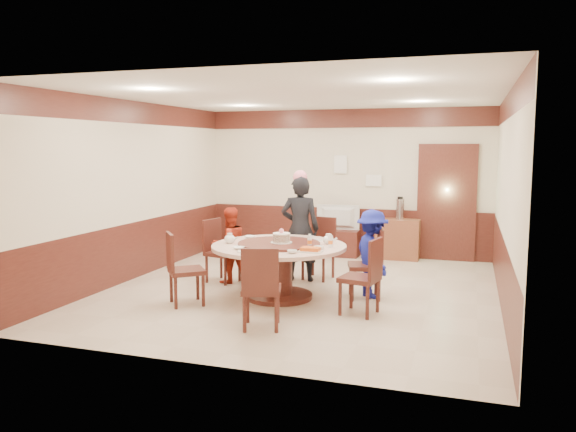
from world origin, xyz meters
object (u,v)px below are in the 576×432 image
(birthday_cake, at_px, (281,238))
(banquet_table, at_px, (279,260))
(person_red, at_px, (229,245))
(side_cabinet, at_px, (398,239))
(tv_stand, at_px, (337,243))
(person_standing, at_px, (300,229))
(shrimp_platter, at_px, (310,250))
(thermos, at_px, (400,209))
(person_blue, at_px, (372,254))
(television, at_px, (337,218))

(birthday_cake, bearing_deg, banquet_table, 163.45)
(person_red, height_order, side_cabinet, person_red)
(tv_stand, bearing_deg, banquet_table, -91.23)
(person_standing, relative_size, shrimp_platter, 5.47)
(tv_stand, xyz_separation_m, thermos, (1.18, 0.03, 0.69))
(person_standing, xyz_separation_m, person_blue, (1.24, -0.65, -0.21))
(person_standing, relative_size, tv_stand, 1.93)
(person_blue, height_order, television, person_blue)
(person_blue, xyz_separation_m, birthday_cake, (-1.18, -0.44, 0.23))
(birthday_cake, distance_m, thermos, 3.50)
(person_standing, distance_m, side_cabinet, 2.56)
(birthday_cake, xyz_separation_m, shrimp_platter, (0.52, -0.38, -0.07))
(banquet_table, height_order, shrimp_platter, shrimp_platter)
(side_cabinet, bearing_deg, person_blue, -90.05)
(person_red, xyz_separation_m, shrimp_platter, (1.59, -1.02, 0.19))
(shrimp_platter, distance_m, television, 3.67)
(banquet_table, xyz_separation_m, person_blue, (1.22, 0.43, 0.08))
(person_standing, distance_m, person_red, 1.12)
(person_standing, height_order, person_blue, person_standing)
(banquet_table, height_order, television, television)
(banquet_table, relative_size, person_red, 1.59)
(banquet_table, xyz_separation_m, person_red, (-1.03, 0.63, 0.05))
(banquet_table, height_order, person_standing, person_standing)
(person_blue, bearing_deg, thermos, -31.56)
(person_blue, bearing_deg, birthday_cake, 79.79)
(person_blue, relative_size, thermos, 3.23)
(person_standing, bearing_deg, television, -102.08)
(person_red, height_order, thermos, person_red)
(banquet_table, height_order, person_red, person_red)
(person_standing, xyz_separation_m, side_cabinet, (1.24, 2.19, -0.44))
(banquet_table, xyz_separation_m, side_cabinet, (1.22, 3.27, -0.16))
(banquet_table, relative_size, thermos, 4.87)
(banquet_table, bearing_deg, person_standing, 91.27)
(side_cabinet, bearing_deg, person_red, -130.34)
(person_blue, distance_m, tv_stand, 3.05)
(person_red, bearing_deg, birthday_cake, 100.05)
(person_red, relative_size, birthday_cake, 3.98)
(banquet_table, bearing_deg, thermos, 69.11)
(television, bearing_deg, birthday_cake, 86.11)
(banquet_table, distance_m, person_standing, 1.12)
(thermos, bearing_deg, tv_stand, -178.54)
(birthday_cake, bearing_deg, side_cabinet, 70.24)
(person_blue, xyz_separation_m, television, (-1.15, 2.81, 0.12))
(shrimp_platter, bearing_deg, tv_stand, 97.71)
(birthday_cake, distance_m, shrimp_platter, 0.65)
(side_cabinet, xyz_separation_m, thermos, (0.03, 0.00, 0.56))
(person_blue, relative_size, side_cabinet, 1.54)
(person_standing, bearing_deg, shrimp_platter, 102.02)
(side_cabinet, bearing_deg, person_standing, -119.59)
(television, distance_m, side_cabinet, 1.21)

